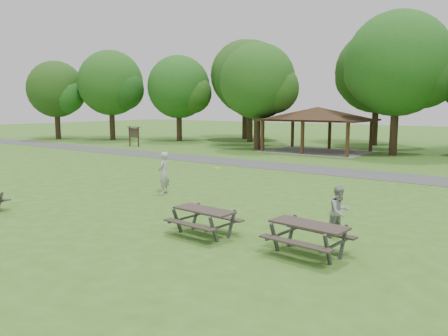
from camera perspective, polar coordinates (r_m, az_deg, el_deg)
ground at (r=15.98m, az=-11.54°, el=-5.95°), size 160.00×160.00×0.00m
asphalt_path at (r=27.21m, az=10.87°, el=-0.12°), size 120.00×3.20×0.02m
pavilion at (r=37.70m, az=12.10°, el=6.76°), size 8.60×7.01×3.76m
notice_board at (r=42.49m, az=-11.69°, el=4.54°), size 1.60×0.30×1.88m
tree_row_a at (r=51.10m, az=-14.47°, el=10.46°), size 7.56×7.20×9.97m
tree_row_b at (r=48.42m, az=-5.85°, el=10.24°), size 7.14×6.80×9.28m
tree_row_c at (r=46.96m, az=3.57°, el=11.40°), size 8.19×7.80×10.67m
tree_row_d at (r=38.77m, az=4.55°, el=10.95°), size 6.93×6.60×9.27m
tree_row_e at (r=36.72m, az=21.86°, el=12.14°), size 8.40×8.00×11.02m
tree_deep_a at (r=51.56m, az=2.88°, el=11.77°), size 8.40×8.00×11.38m
tree_deep_b at (r=45.50m, az=19.52°, el=11.50°), size 8.40×8.00×11.13m
tree_flank_left at (r=54.17m, az=-21.03°, el=9.37°), size 6.72×6.40×8.93m
picnic_table_middle at (r=13.08m, az=-2.63°, el=-6.20°), size 1.99×1.64×0.83m
picnic_table_far at (r=11.57m, az=10.98°, el=-8.10°), size 2.12×1.75×0.87m
frisbee_in_flight at (r=16.55m, az=-0.85°, el=-0.02°), size 0.29×0.29×0.02m
frisbee_thrower at (r=19.34m, az=-7.89°, el=-0.63°), size 0.65×0.79×1.85m
frisbee_catcher at (r=13.34m, az=14.84°, el=-5.52°), size 0.83×0.91×1.52m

